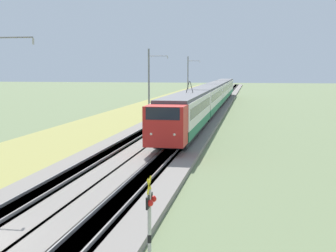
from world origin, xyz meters
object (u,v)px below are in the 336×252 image
object	(u,v)px
passenger_train	(213,95)
crossing_signal_far	(150,217)
catenary_mast_mid	(149,83)
catenary_mast_far	(188,78)

from	to	relation	value
passenger_train	crossing_signal_far	xyz separation A→B (m)	(-57.36, -2.89, -0.51)
crossing_signal_far	catenary_mast_mid	distance (m)	45.64
crossing_signal_far	catenary_mast_far	distance (m)	81.46
passenger_train	catenary_mast_mid	world-z (taller)	catenary_mast_mid
catenary_mast_mid	catenary_mast_far	distance (m)	36.34
catenary_mast_far	passenger_train	bearing A→B (deg)	-163.53
passenger_train	crossing_signal_far	world-z (taller)	passenger_train
crossing_signal_far	passenger_train	bearing A→B (deg)	92.89
passenger_train	catenary_mast_far	distance (m)	24.56
passenger_train	crossing_signal_far	size ratio (longest dim) A/B	25.75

